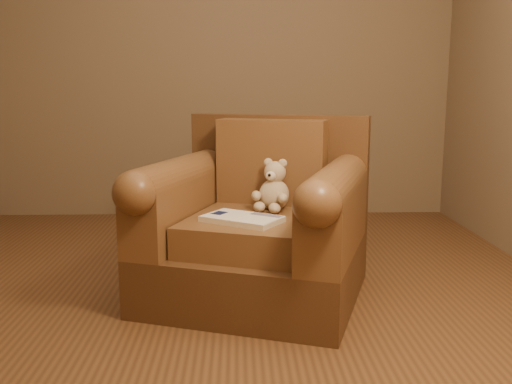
{
  "coord_description": "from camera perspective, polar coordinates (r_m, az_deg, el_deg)",
  "views": [
    {
      "loc": [
        0.17,
        -2.99,
        1.12
      ],
      "look_at": [
        0.26,
        -0.11,
        0.58
      ],
      "focal_mm": 40.0,
      "sensor_mm": 36.0,
      "label": 1
    }
  ],
  "objects": [
    {
      "name": "floor",
      "position": [
        3.2,
        -4.8,
        -10.02
      ],
      "size": [
        4.0,
        4.0,
        0.0
      ],
      "primitive_type": "plane",
      "color": "brown",
      "rests_on": "ground"
    },
    {
      "name": "armchair",
      "position": [
        3.07,
        0.23,
        -3.61
      ],
      "size": [
        1.33,
        1.3,
        0.96
      ],
      "rotation": [
        0.0,
        0.0,
        -0.33
      ],
      "color": "#4F311A",
      "rests_on": "floor"
    },
    {
      "name": "teddy_bear",
      "position": [
        3.1,
        1.73,
        0.18
      ],
      "size": [
        0.21,
        0.24,
        0.28
      ],
      "rotation": [
        0.0,
        0.0,
        -0.45
      ],
      "color": "tan",
      "rests_on": "armchair"
    },
    {
      "name": "guidebook",
      "position": [
        2.83,
        -1.41,
        -2.71
      ],
      "size": [
        0.44,
        0.39,
        0.03
      ],
      "rotation": [
        0.0,
        0.0,
        -0.57
      ],
      "color": "beige",
      "rests_on": "armchair"
    },
    {
      "name": "side_table",
      "position": [
        3.97,
        5.74,
        -1.93
      ],
      "size": [
        0.36,
        0.36,
        0.5
      ],
      "color": "gold",
      "rests_on": "floor"
    }
  ]
}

